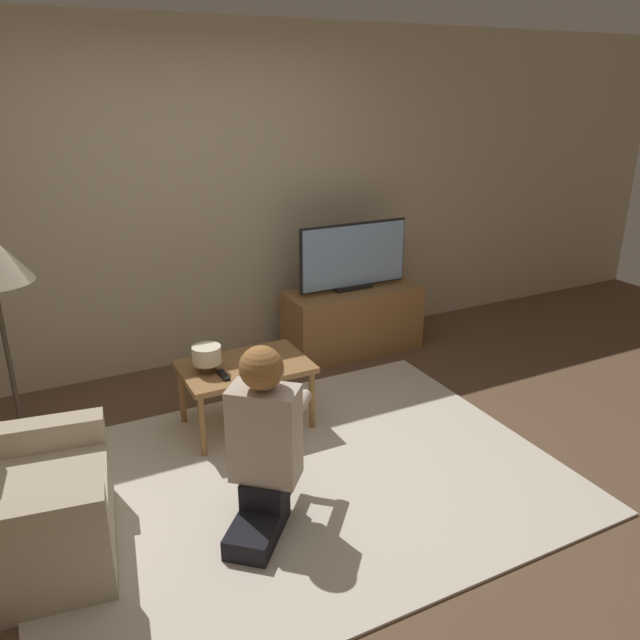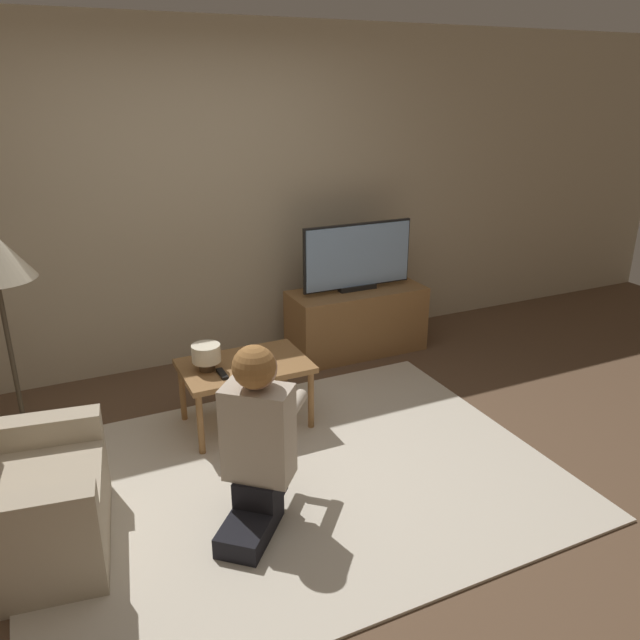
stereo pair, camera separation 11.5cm
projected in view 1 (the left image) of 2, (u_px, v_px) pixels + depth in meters
ground_plane at (297, 481)px, 3.58m from camera, size 10.00×10.00×0.00m
wall_back at (188, 202)px, 4.73m from camera, size 10.00×0.06×2.60m
rug at (297, 480)px, 3.58m from camera, size 2.96×2.19×0.02m
tv_stand at (353, 320)px, 5.24m from camera, size 1.13×0.46×0.55m
tv at (354, 256)px, 5.04m from camera, size 0.96×0.08×0.55m
coffee_table at (245, 371)px, 4.02m from camera, size 0.81×0.54×0.45m
armchair at (20, 510)px, 2.89m from camera, size 0.83×0.93×0.86m
person_kneeling at (264, 435)px, 3.07m from camera, size 0.69×0.74×0.98m
table_lamp at (207, 356)px, 3.86m from camera, size 0.18×0.18×0.17m
remote at (223, 375)px, 3.83m from camera, size 0.04×0.15×0.02m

